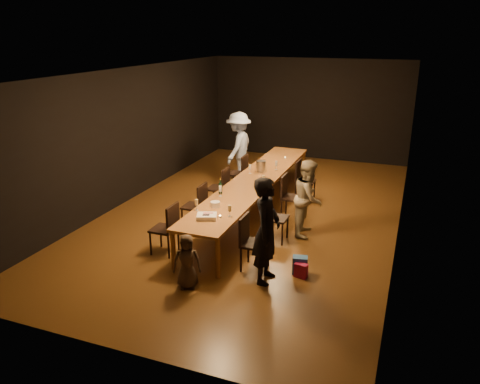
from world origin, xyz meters
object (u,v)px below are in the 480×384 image
(chair_right_2, at_px, (292,197))
(man_blue, at_px, (239,147))
(chair_right_3, at_px, (306,181))
(chair_left_1, at_px, (194,206))
(birthday_cake, at_px, (207,216))
(chair_left_0, at_px, (164,228))
(ice_bucket, at_px, (261,166))
(chair_left_2, at_px, (218,188))
(woman_birthday, at_px, (266,231))
(champagne_bottle, at_px, (220,186))
(woman_tan, at_px, (308,198))
(plate_stack, at_px, (215,204))
(table, at_px, (254,182))
(chair_left_3, at_px, (237,173))
(chair_right_0, at_px, (255,243))
(chair_right_1, at_px, (276,217))
(child, at_px, (187,261))

(chair_right_2, height_order, man_blue, man_blue)
(chair_right_3, bearing_deg, chair_left_1, -35.31)
(chair_left_1, distance_m, birthday_cake, 1.44)
(chair_left_0, bearing_deg, ice_bucket, -14.38)
(chair_left_2, height_order, woman_birthday, woman_birthday)
(man_blue, relative_size, champagne_bottle, 5.71)
(chair_left_0, distance_m, woman_tan, 2.79)
(birthday_cake, xyz_separation_m, plate_stack, (-0.09, 0.56, 0.01))
(chair_left_1, bearing_deg, ice_bucket, -22.90)
(table, xyz_separation_m, birthday_cake, (-0.04, -2.34, 0.09))
(chair_right_3, relative_size, chair_left_2, 1.00)
(chair_right_3, relative_size, man_blue, 0.52)
(champagne_bottle, height_order, ice_bucket, champagne_bottle)
(chair_left_3, height_order, man_blue, man_blue)
(chair_right_3, relative_size, ice_bucket, 3.87)
(chair_right_2, distance_m, ice_bucket, 1.20)
(chair_left_0, bearing_deg, birthday_cake, -85.73)
(chair_right_0, height_order, woman_tan, woman_tan)
(table, distance_m, ice_bucket, 0.68)
(woman_birthday, distance_m, man_blue, 5.27)
(ice_bucket, bearing_deg, chair_left_1, -112.90)
(champagne_bottle, relative_size, ice_bucket, 1.31)
(chair_right_1, xyz_separation_m, man_blue, (-2.00, 3.26, 0.44))
(chair_right_3, xyz_separation_m, chair_left_1, (-1.70, -2.40, 0.00))
(table, relative_size, child, 6.87)
(table, distance_m, chair_left_2, 0.88)
(child, bearing_deg, champagne_bottle, 76.82)
(chair_right_0, distance_m, child, 1.21)
(chair_right_2, relative_size, chair_left_1, 1.00)
(chair_right_1, relative_size, child, 1.06)
(child, height_order, champagne_bottle, champagne_bottle)
(table, distance_m, birthday_cake, 2.34)
(table, height_order, chair_right_0, chair_right_0)
(chair_left_2, height_order, child, chair_left_2)
(chair_right_1, height_order, chair_left_3, same)
(chair_right_1, relative_size, woman_tan, 0.63)
(chair_right_2, distance_m, chair_right_3, 1.20)
(table, distance_m, chair_left_3, 1.49)
(table, relative_size, woman_tan, 4.05)
(chair_left_2, bearing_deg, ice_bucket, -50.15)
(chair_right_1, relative_size, chair_left_2, 1.00)
(chair_left_1, distance_m, chair_left_2, 1.20)
(chair_right_0, distance_m, chair_left_0, 1.70)
(chair_left_3, bearing_deg, birthday_cake, -167.11)
(man_blue, bearing_deg, chair_right_2, 45.12)
(table, height_order, woman_tan, woman_tan)
(table, height_order, chair_left_0, chair_left_0)
(woman_birthday, xyz_separation_m, woman_tan, (0.20, 2.01, -0.11))
(chair_left_0, distance_m, chair_left_3, 3.60)
(chair_left_1, bearing_deg, man_blue, 5.26)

